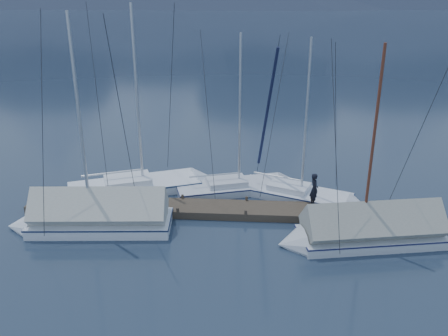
{
  "coord_description": "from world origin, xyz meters",
  "views": [
    {
      "loc": [
        1.38,
        -17.24,
        9.76
      ],
      "look_at": [
        0.0,
        2.0,
        2.2
      ],
      "focal_mm": 38.0,
      "sensor_mm": 36.0,
      "label": 1
    }
  ],
  "objects": [
    {
      "name": "sailboat_covered_near",
      "position": [
        5.58,
        -0.21,
        0.43
      ],
      "size": [
        6.97,
        3.32,
        8.72
      ],
      "color": "silver",
      "rests_on": "ground"
    },
    {
      "name": "sailboat_open_left",
      "position": [
        -3.76,
        4.48,
        0.17
      ],
      "size": [
        7.7,
        4.75,
        9.86
      ],
      "color": "white",
      "rests_on": "ground"
    },
    {
      "name": "mooring_posts",
      "position": [
        -0.5,
        2.0,
        0.35
      ],
      "size": [
        15.12,
        1.52,
        0.35
      ],
      "color": "#382D23",
      "rests_on": "ground"
    },
    {
      "name": "dock",
      "position": [
        0.0,
        2.0,
        0.11
      ],
      "size": [
        18.0,
        1.5,
        0.54
      ],
      "color": "#382D23",
      "rests_on": "ground"
    },
    {
      "name": "person",
      "position": [
        4.03,
        2.45,
        1.1
      ],
      "size": [
        0.47,
        0.62,
        1.53
      ],
      "primitive_type": "imported",
      "rotation": [
        0.0,
        0.0,
        1.78
      ],
      "color": "black",
      "rests_on": "dock"
    },
    {
      "name": "ground",
      "position": [
        0.0,
        0.0,
        0.0
      ],
      "size": [
        1000.0,
        1000.0,
        0.0
      ],
      "primitive_type": "plane",
      "color": "#172334",
      "rests_on": "ground"
    },
    {
      "name": "sailboat_open_right",
      "position": [
        4.03,
        3.61,
        0.15
      ],
      "size": [
        6.54,
        4.02,
        8.37
      ],
      "color": "silver",
      "rests_on": "ground"
    },
    {
      "name": "sailboat_open_mid",
      "position": [
        1.0,
        4.7,
        0.15
      ],
      "size": [
        6.65,
        3.61,
        8.47
      ],
      "color": "silver",
      "rests_on": "ground"
    },
    {
      "name": "sailboat_covered_far",
      "position": [
        -5.65,
        0.14,
        0.48
      ],
      "size": [
        7.08,
        2.95,
        9.73
      ],
      "color": "white",
      "rests_on": "ground"
    }
  ]
}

